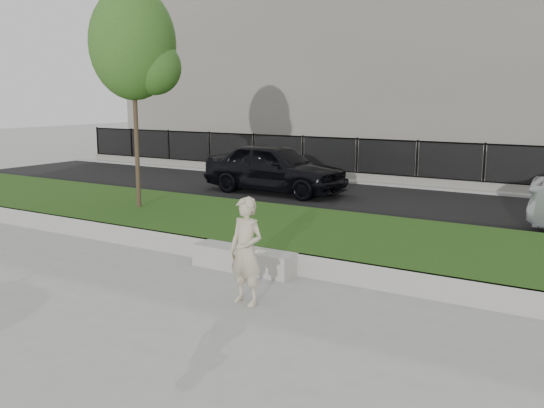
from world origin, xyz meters
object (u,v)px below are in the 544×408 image
Objects in this scene: book at (261,252)px; young_tree at (136,48)px; car_dark at (275,168)px; stone_bench at (244,259)px; man at (246,251)px.

book is 6.56m from young_tree.
book is at bearing -148.35° from car_dark.
young_tree reaches higher than book.
book is at bearing -24.09° from young_tree.
stone_bench is 0.38× the size of young_tree.
car_dark is (0.51, 5.42, -3.37)m from young_tree.
man is 0.35× the size of car_dark.
stone_bench is at bearing 132.59° from man.
stone_bench is at bearing -25.24° from young_tree.
stone_bench is 1.86m from man.
young_tree is at bearing 176.36° from car_dark.
book is 8.79m from car_dark.
book reaches higher than stone_bench.
book is at bearing -10.22° from stone_bench.
young_tree reaches higher than car_dark.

